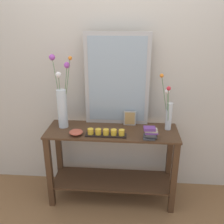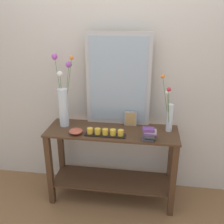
% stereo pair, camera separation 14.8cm
% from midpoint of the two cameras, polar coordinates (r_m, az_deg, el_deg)
% --- Properties ---
extents(ground_plane, '(7.00, 6.00, 0.02)m').
position_cam_midpoint_polar(ground_plane, '(2.99, 1.49, -18.50)').
color(ground_plane, brown).
extents(wall_back, '(6.40, 0.08, 2.70)m').
position_cam_midpoint_polar(wall_back, '(2.69, 2.65, 9.41)').
color(wall_back, beige).
rests_on(wall_back, ground).
extents(console_table, '(1.31, 0.44, 0.81)m').
position_cam_midpoint_polar(console_table, '(2.69, 1.59, -10.20)').
color(console_table, '#472D1C').
rests_on(console_table, ground).
extents(mirror_leaning, '(0.65, 0.03, 0.93)m').
position_cam_midpoint_polar(mirror_leaning, '(2.56, 3.06, 7.11)').
color(mirror_leaning, '#B7B2AD').
rests_on(mirror_leaning, console_table).
extents(tall_vase_left, '(0.25, 0.21, 0.72)m').
position_cam_midpoint_polar(tall_vase_left, '(2.60, -9.26, 2.46)').
color(tall_vase_left, silver).
rests_on(tall_vase_left, console_table).
extents(vase_right, '(0.14, 0.19, 0.56)m').
position_cam_midpoint_polar(vase_right, '(2.53, 14.31, -0.19)').
color(vase_right, silver).
rests_on(vase_right, console_table).
extents(candle_tray, '(0.39, 0.09, 0.07)m').
position_cam_midpoint_polar(candle_tray, '(2.43, 0.22, -4.70)').
color(candle_tray, black).
rests_on(candle_tray, console_table).
extents(picture_frame_small, '(0.13, 0.01, 0.16)m').
position_cam_midpoint_polar(picture_frame_small, '(2.63, 5.80, -1.51)').
color(picture_frame_small, '#B7B2AD').
rests_on(picture_frame_small, console_table).
extents(decorative_bowl, '(0.13, 0.13, 0.05)m').
position_cam_midpoint_polar(decorative_bowl, '(2.48, -6.42, -4.30)').
color(decorative_bowl, '#B24C38').
rests_on(decorative_bowl, console_table).
extents(book_stack, '(0.14, 0.10, 0.12)m').
position_cam_midpoint_polar(book_stack, '(2.37, 10.14, -4.88)').
color(book_stack, '#424247').
rests_on(book_stack, console_table).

